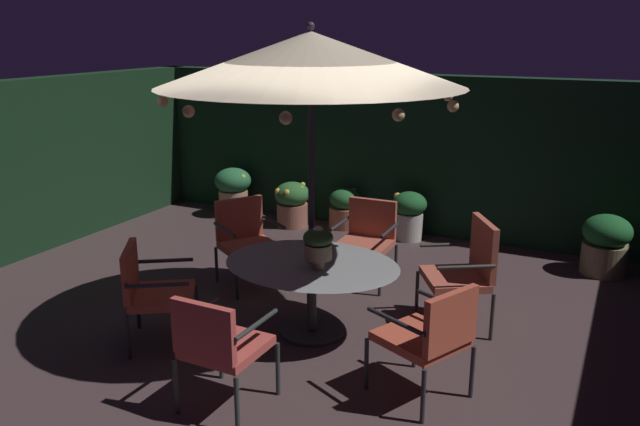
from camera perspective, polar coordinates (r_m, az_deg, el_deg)
The scene contains 16 objects.
ground_plane at distance 6.37m, azimuth -1.50°, elevation -9.94°, with size 8.58×7.18×0.02m, color #463436.
hedge_backdrop_rear at distance 9.07m, azimuth 8.60°, elevation 5.11°, with size 8.58×0.30×2.18m, color #14301D.
patio_dining_table at distance 6.00m, azimuth -0.74°, elevation -5.53°, with size 1.66×1.33×0.70m.
patio_umbrella at distance 5.58m, azimuth -0.82°, elevation 13.35°, with size 2.64×2.64×2.82m.
centerpiece_planter at distance 5.71m, azimuth -0.17°, elevation -2.74°, with size 0.27×0.27×0.40m.
patio_chair_north at distance 5.03m, azimuth 9.71°, elevation -10.41°, with size 0.82×0.79×0.95m.
patio_chair_northeast at distance 6.26m, azimuth 12.78°, elevation -4.64°, with size 0.83×0.85×1.06m.
patio_chair_east at distance 7.27m, azimuth 4.17°, elevation -1.99°, with size 0.63×0.59×0.92m.
patio_chair_southeast at distance 7.23m, azimuth -6.55°, elevation -2.07°, with size 0.83×0.83×0.95m.
patio_chair_south at distance 6.03m, azimuth -14.69°, elevation -6.35°, with size 0.83×0.85×0.92m.
patio_chair_southwest at distance 4.88m, azimuth -8.90°, elevation -11.20°, with size 0.59×0.61×0.93m.
potted_plant_back_center at distance 9.30m, azimuth 2.24°, elevation 0.48°, with size 0.46×0.46×0.57m.
potted_plant_left_far at distance 9.33m, azimuth -2.47°, elevation 0.91°, with size 0.50×0.50×0.65m.
potted_plant_right_near at distance 9.93m, azimuth -7.66°, elevation 2.09°, with size 0.55×0.55×0.74m.
potted_plant_front_corner at distance 8.21m, azimuth 23.88°, elevation -2.47°, with size 0.55×0.55×0.71m.
potted_plant_back_right at distance 8.81m, azimuth 7.86°, elevation -0.01°, with size 0.47×0.46×0.66m.
Camera 1 is at (2.67, -5.07, 2.78)m, focal length 36.32 mm.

